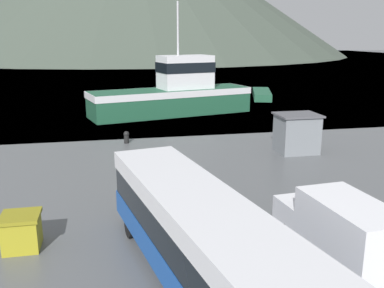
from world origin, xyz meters
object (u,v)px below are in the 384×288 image
at_px(delivery_van, 340,229).
at_px(fishing_boat, 174,93).
at_px(tour_bus, 197,235).
at_px(dock_kiosk, 297,133).
at_px(small_boat, 262,94).
at_px(storage_bin, 22,231).

xyz_separation_m(delivery_van, fishing_boat, (-0.88, 29.89, 0.82)).
distance_m(tour_bus, dock_kiosk, 17.39).
xyz_separation_m(tour_bus, delivery_van, (5.09, 0.34, -0.44)).
bearing_deg(small_boat, tour_bus, 84.54).
height_order(delivery_van, dock_kiosk, dock_kiosk).
bearing_deg(tour_bus, storage_bin, 137.21).
xyz_separation_m(dock_kiosk, small_boat, (6.99, 25.19, -0.88)).
bearing_deg(dock_kiosk, storage_bin, -146.21).
relative_size(delivery_van, storage_bin, 4.04).
xyz_separation_m(tour_bus, dock_kiosk, (9.97, 14.24, -0.41)).
height_order(delivery_van, fishing_boat, fishing_boat).
bearing_deg(storage_bin, small_boat, 57.48).
relative_size(tour_bus, fishing_boat, 0.71).
bearing_deg(delivery_van, small_boat, 68.09).
relative_size(fishing_boat, dock_kiosk, 5.96).
distance_m(storage_bin, small_boat, 42.43).
height_order(tour_bus, delivery_van, tour_bus).
bearing_deg(dock_kiosk, delivery_van, -109.33).
xyz_separation_m(tour_bus, fishing_boat, (4.21, 30.22, 0.38)).
bearing_deg(storage_bin, dock_kiosk, 33.79).
xyz_separation_m(fishing_boat, small_boat, (12.75, 9.21, -1.67)).
bearing_deg(fishing_boat, tour_bus, 157.81).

